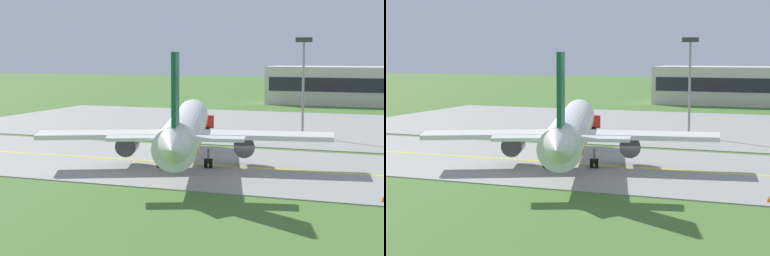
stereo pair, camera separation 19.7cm
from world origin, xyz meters
TOP-DOWN VIEW (x-y plane):
  - ground_plane at (0.00, 0.00)m, footprint 500.00×500.00m
  - taxiway_strip at (0.00, 0.00)m, footprint 240.00×28.00m
  - apron_pad at (10.00, 42.00)m, footprint 140.00×52.00m
  - taxiway_centreline at (0.00, 0.00)m, footprint 220.00×0.60m
  - airplane_lead at (-6.54, -1.14)m, footprint 31.74×38.65m
  - service_truck_fuel at (-16.93, 28.78)m, footprint 5.57×5.80m
  - terminal_building at (5.36, 92.82)m, footprint 53.18×12.37m
  - apron_light_mast at (0.12, 29.28)m, footprint 2.40×0.50m
  - traffic_cone_mid_edge at (15.95, -12.43)m, footprint 0.44×0.44m

SIDE VIEW (x-z plane):
  - ground_plane at x=0.00m, z-range 0.00..0.00m
  - taxiway_strip at x=0.00m, z-range 0.00..0.10m
  - apron_pad at x=10.00m, z-range 0.00..0.10m
  - taxiway_centreline at x=0.00m, z-range 0.10..0.11m
  - traffic_cone_mid_edge at x=15.95m, z-range 0.00..0.60m
  - service_truck_fuel at x=-16.93m, z-range 0.23..2.83m
  - airplane_lead at x=-6.54m, z-range -2.22..10.48m
  - terminal_building at x=5.36m, z-range -0.58..9.58m
  - apron_light_mast at x=0.12m, z-range 1.98..16.68m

